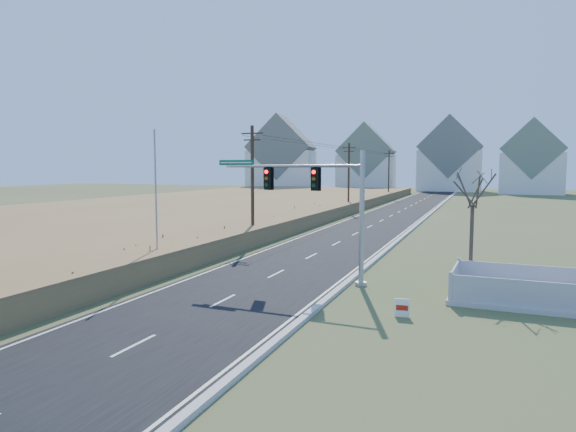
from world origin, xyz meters
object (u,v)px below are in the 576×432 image
(open_sign, at_px, (402,308))
(bare_tree, at_px, (473,187))
(fence_enclosure, at_px, (520,295))
(flagpole, at_px, (156,216))
(traffic_signal_mast, at_px, (326,201))

(open_sign, height_order, bare_tree, bare_tree)
(fence_enclosure, xyz_separation_m, open_sign, (-4.42, -4.19, 0.10))
(open_sign, distance_m, bare_tree, 8.22)
(flagpole, relative_size, bare_tree, 1.30)
(fence_enclosure, xyz_separation_m, flagpole, (-18.36, -0.36, 2.86))
(traffic_signal_mast, distance_m, fence_enclosure, 9.75)
(open_sign, xyz_separation_m, bare_tree, (2.30, 6.50, 4.48))
(open_sign, distance_m, flagpole, 14.72)
(flagpole, bearing_deg, fence_enclosure, 1.11)
(traffic_signal_mast, height_order, fence_enclosure, traffic_signal_mast)
(fence_enclosure, height_order, open_sign, fence_enclosure)
(traffic_signal_mast, xyz_separation_m, bare_tree, (6.82, 1.73, 0.74))
(traffic_signal_mast, relative_size, flagpole, 1.06)
(fence_enclosure, distance_m, bare_tree, 5.55)
(open_sign, bearing_deg, bare_tree, 65.94)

